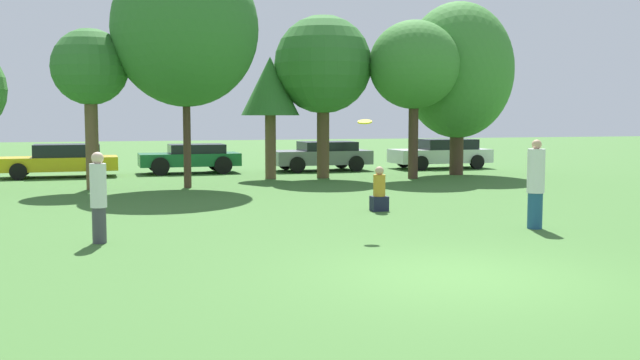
{
  "coord_description": "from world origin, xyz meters",
  "views": [
    {
      "loc": [
        -4.91,
        -9.46,
        2.35
      ],
      "look_at": [
        -0.72,
        4.69,
        1.04
      ],
      "focal_mm": 40.45,
      "sensor_mm": 36.0,
      "label": 1
    }
  ],
  "objects_px": {
    "parked_car_white": "(442,153)",
    "person_catcher": "(536,184)",
    "tree_3": "(270,88)",
    "tree_4": "(323,65)",
    "parked_car_yellow": "(61,160)",
    "tree_1": "(90,69)",
    "bystander_sitting": "(379,192)",
    "parked_car_green": "(191,157)",
    "frisbee": "(365,122)",
    "tree_5": "(414,65)",
    "tree_6": "(458,71)",
    "tree_2": "(185,29)",
    "person_thrower": "(99,197)",
    "parked_car_grey": "(322,155)"
  },
  "relations": [
    {
      "from": "bystander_sitting",
      "to": "person_catcher",
      "type": "bearing_deg",
      "value": -59.32
    },
    {
      "from": "person_thrower",
      "to": "tree_5",
      "type": "distance_m",
      "value": 16.1
    },
    {
      "from": "tree_1",
      "to": "tree_5",
      "type": "height_order",
      "value": "tree_5"
    },
    {
      "from": "tree_4",
      "to": "person_catcher",
      "type": "bearing_deg",
      "value": -86.95
    },
    {
      "from": "frisbee",
      "to": "tree_2",
      "type": "distance_m",
      "value": 10.88
    },
    {
      "from": "tree_2",
      "to": "bystander_sitting",
      "type": "bearing_deg",
      "value": -61.44
    },
    {
      "from": "tree_6",
      "to": "parked_car_white",
      "type": "height_order",
      "value": "tree_6"
    },
    {
      "from": "person_catcher",
      "to": "parked_car_yellow",
      "type": "height_order",
      "value": "person_catcher"
    },
    {
      "from": "frisbee",
      "to": "tree_4",
      "type": "bearing_deg",
      "value": 77.0
    },
    {
      "from": "tree_5",
      "to": "tree_6",
      "type": "bearing_deg",
      "value": 26.0
    },
    {
      "from": "person_thrower",
      "to": "bystander_sitting",
      "type": "relative_size",
      "value": 1.53
    },
    {
      "from": "person_thrower",
      "to": "tree_5",
      "type": "relative_size",
      "value": 0.29
    },
    {
      "from": "bystander_sitting",
      "to": "parked_car_white",
      "type": "distance_m",
      "value": 15.13
    },
    {
      "from": "tree_1",
      "to": "parked_car_white",
      "type": "bearing_deg",
      "value": 19.73
    },
    {
      "from": "person_thrower",
      "to": "tree_1",
      "type": "bearing_deg",
      "value": 96.65
    },
    {
      "from": "tree_1",
      "to": "tree_2",
      "type": "height_order",
      "value": "tree_2"
    },
    {
      "from": "bystander_sitting",
      "to": "tree_5",
      "type": "height_order",
      "value": "tree_5"
    },
    {
      "from": "tree_4",
      "to": "parked_car_grey",
      "type": "relative_size",
      "value": 1.45
    },
    {
      "from": "tree_5",
      "to": "tree_6",
      "type": "xyz_separation_m",
      "value": [
        2.41,
        1.17,
        -0.09
      ]
    },
    {
      "from": "tree_3",
      "to": "parked_car_white",
      "type": "xyz_separation_m",
      "value": [
        8.56,
        3.11,
        -2.69
      ]
    },
    {
      "from": "bystander_sitting",
      "to": "parked_car_green",
      "type": "distance_m",
      "value": 13.65
    },
    {
      "from": "tree_1",
      "to": "tree_4",
      "type": "xyz_separation_m",
      "value": [
        8.31,
        2.01,
        0.42
      ]
    },
    {
      "from": "bystander_sitting",
      "to": "tree_3",
      "type": "bearing_deg",
      "value": 93.4
    },
    {
      "from": "tree_1",
      "to": "tree_2",
      "type": "relative_size",
      "value": 0.67
    },
    {
      "from": "parked_car_white",
      "to": "person_catcher",
      "type": "bearing_deg",
      "value": 69.24
    },
    {
      "from": "person_thrower",
      "to": "tree_1",
      "type": "distance_m",
      "value": 10.71
    },
    {
      "from": "parked_car_green",
      "to": "tree_1",
      "type": "bearing_deg",
      "value": 55.82
    },
    {
      "from": "bystander_sitting",
      "to": "tree_1",
      "type": "relative_size",
      "value": 0.22
    },
    {
      "from": "tree_1",
      "to": "tree_6",
      "type": "distance_m",
      "value": 14.02
    },
    {
      "from": "tree_5",
      "to": "parked_car_grey",
      "type": "bearing_deg",
      "value": 114.42
    },
    {
      "from": "person_thrower",
      "to": "tree_3",
      "type": "distance_m",
      "value": 14.12
    },
    {
      "from": "frisbee",
      "to": "parked_car_white",
      "type": "bearing_deg",
      "value": 59.13
    },
    {
      "from": "tree_3",
      "to": "tree_4",
      "type": "relative_size",
      "value": 0.74
    },
    {
      "from": "bystander_sitting",
      "to": "parked_car_yellow",
      "type": "xyz_separation_m",
      "value": [
        -8.16,
        12.76,
        0.19
      ]
    },
    {
      "from": "frisbee",
      "to": "bystander_sitting",
      "type": "relative_size",
      "value": 0.27
    },
    {
      "from": "frisbee",
      "to": "bystander_sitting",
      "type": "bearing_deg",
      "value": 63.58
    },
    {
      "from": "tree_2",
      "to": "parked_car_yellow",
      "type": "height_order",
      "value": "tree_2"
    },
    {
      "from": "person_catcher",
      "to": "parked_car_yellow",
      "type": "relative_size",
      "value": 0.42
    },
    {
      "from": "tree_4",
      "to": "parked_car_yellow",
      "type": "distance_m",
      "value": 10.72
    },
    {
      "from": "tree_2",
      "to": "parked_car_green",
      "type": "height_order",
      "value": "tree_2"
    },
    {
      "from": "tree_3",
      "to": "bystander_sitting",
      "type": "bearing_deg",
      "value": -86.6
    },
    {
      "from": "person_catcher",
      "to": "tree_5",
      "type": "height_order",
      "value": "tree_5"
    },
    {
      "from": "person_thrower",
      "to": "tree_2",
      "type": "bearing_deg",
      "value": 80.01
    },
    {
      "from": "parked_car_yellow",
      "to": "parked_car_grey",
      "type": "distance_m",
      "value": 10.58
    },
    {
      "from": "tree_4",
      "to": "tree_6",
      "type": "distance_m",
      "value": 5.57
    },
    {
      "from": "person_catcher",
      "to": "tree_4",
      "type": "height_order",
      "value": "tree_4"
    },
    {
      "from": "tree_3",
      "to": "parked_car_yellow",
      "type": "relative_size",
      "value": 1.03
    },
    {
      "from": "person_catcher",
      "to": "parked_car_green",
      "type": "relative_size",
      "value": 0.46
    },
    {
      "from": "person_thrower",
      "to": "parked_car_white",
      "type": "bearing_deg",
      "value": 52.02
    },
    {
      "from": "tree_6",
      "to": "parked_car_yellow",
      "type": "height_order",
      "value": "tree_6"
    }
  ]
}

